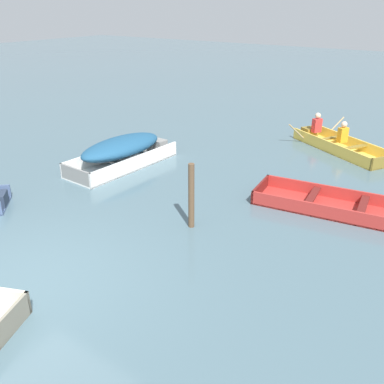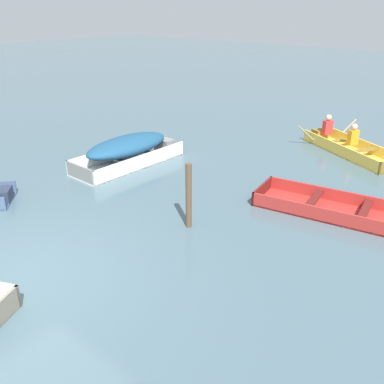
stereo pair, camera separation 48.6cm
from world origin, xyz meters
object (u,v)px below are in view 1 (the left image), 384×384
Objects in this scene: mooring_post at (191,196)px; rowboat_yellow_with_crew at (336,143)px; skiff_red_near_moored at (343,207)px; skiff_white_mid_moored at (123,149)px.

rowboat_yellow_with_crew is at bearing 83.56° from mooring_post.
rowboat_yellow_with_crew is 6.68m from mooring_post.
skiff_red_near_moored is 4.46m from rowboat_yellow_with_crew.
rowboat_yellow_with_crew is at bearing 48.44° from skiff_white_mid_moored.
mooring_post reaches higher than skiff_white_mid_moored.
skiff_white_mid_moored is at bearing -131.56° from rowboat_yellow_with_crew.
skiff_red_near_moored is 2.70× the size of mooring_post.
skiff_red_near_moored is at bearing 6.47° from skiff_white_mid_moored.
rowboat_yellow_with_crew is (4.30, 4.85, -0.28)m from skiff_white_mid_moored.
skiff_white_mid_moored is 3.97m from mooring_post.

